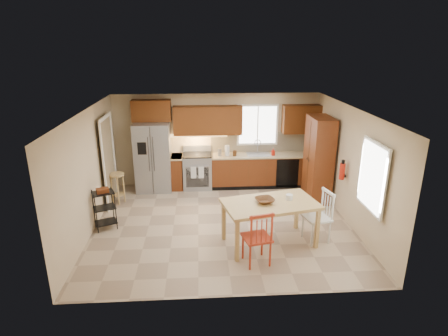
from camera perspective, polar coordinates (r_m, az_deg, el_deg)
floor at (r=8.31m, az=-0.19°, el=-8.43°), size 5.50×5.50×0.00m
ceiling at (r=7.51m, az=-0.21°, el=8.79°), size 5.50×5.00×0.02m
wall_back at (r=10.21m, az=-1.07°, el=4.33°), size 5.50×0.02×2.50m
wall_front at (r=5.53m, az=1.43°, el=-8.76°), size 5.50×0.02×2.50m
wall_left at (r=8.14m, az=-19.91°, el=-0.66°), size 0.02×5.00×2.50m
wall_right at (r=8.44m, az=18.78°, el=0.15°), size 0.02×5.00×2.50m
refrigerator at (r=10.01m, az=-10.73°, el=1.67°), size 0.92×0.75×1.82m
range_stove at (r=10.13m, az=-4.07°, el=-0.51°), size 0.76×0.63×0.92m
base_cabinet_narrow at (r=10.17m, az=-7.17°, el=-0.60°), size 0.30×0.60×0.90m
base_cabinet_run at (r=10.30m, az=6.22°, el=-0.31°), size 2.92×0.60×0.90m
dishwasher at (r=10.14m, az=9.62°, el=-0.78°), size 0.60×0.02×0.78m
backsplash at (r=10.36m, az=6.10°, el=4.00°), size 2.92×0.03×0.55m
upper_over_fridge at (r=9.93m, az=-11.01°, el=8.59°), size 1.00×0.35×0.55m
upper_left_block at (r=9.90m, az=-2.50°, el=7.27°), size 1.80×0.35×0.75m
upper_right_block at (r=10.27m, az=11.71°, el=7.31°), size 1.00×0.35×0.75m
window_back at (r=10.21m, az=5.14°, el=6.56°), size 1.12×0.04×1.12m
sink at (r=10.14m, az=5.25°, el=1.85°), size 0.62×0.46×0.16m
undercab_glow at (r=9.96m, az=-4.20°, el=4.98°), size 1.60×0.30×0.01m
soap_bottle at (r=10.07m, az=7.49°, el=2.46°), size 0.09×0.09×0.19m
paper_towel at (r=9.95m, az=0.47°, el=2.68°), size 0.12×0.12×0.28m
canister_steel at (r=9.95m, az=-0.68°, el=2.38°), size 0.11×0.11×0.18m
canister_wood at (r=9.95m, az=1.63°, el=2.26°), size 0.10×0.10×0.14m
pantry at (r=9.46m, az=14.19°, el=1.29°), size 0.50×0.95×2.10m
fire_extinguisher at (r=8.57m, az=17.57°, el=-0.49°), size 0.12×0.12×0.36m
window_right at (r=7.36m, az=21.71°, el=-1.25°), size 0.04×1.02×1.32m
doorway at (r=9.37m, az=-17.24°, el=0.84°), size 0.04×0.95×2.10m
dining_table at (r=7.42m, az=6.94°, el=-8.39°), size 1.95×1.37×0.86m
chair_red at (r=6.76m, az=5.00°, el=-10.37°), size 0.58×0.58×1.04m
chair_white at (r=7.65m, az=13.97°, el=-7.23°), size 0.58×0.58×1.04m
table_bowl at (r=7.21m, az=6.21°, el=-5.30°), size 0.43×0.43×0.09m
table_jar at (r=7.39m, az=9.90°, el=-4.56°), size 0.18×0.18×0.17m
bar_stool at (r=9.54m, az=-15.87°, el=-2.98°), size 0.48×0.48×0.76m
utility_cart at (r=8.32m, az=-17.73°, el=-6.07°), size 0.53×0.48×0.87m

